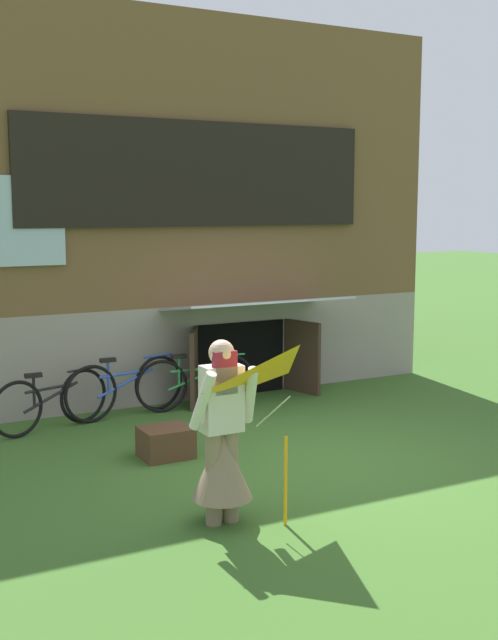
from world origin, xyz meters
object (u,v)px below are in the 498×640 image
Objects in this scene: bicycle_green at (196,382)px; wooden_crate at (166,442)px; kite at (300,390)px; bicycle_blue at (126,387)px; person at (222,447)px; bicycle_black at (51,401)px.

wooden_crate is (-1.14, -1.74, -0.20)m from bicycle_green.
kite is 4.33m from bicycle_blue.
person is 1.99m from wooden_crate.
bicycle_blue is at bearing 84.15° from wooden_crate.
bicycle_blue is at bearing 71.24° from person.
wooden_crate is at bearing -82.17° from bicycle_black.
bicycle_black is (-0.57, 3.55, -0.31)m from person.
kite is 4.36m from bicycle_green.
bicycle_green is at bearing -16.79° from bicycle_blue.
bicycle_blue is 1.11× the size of bicycle_black.
bicycle_black is 2.88× the size of wooden_crate.
wooden_crate is (-0.19, 2.43, -1.06)m from kite.
bicycle_green reaches higher than wooden_crate.
kite reaches higher than bicycle_blue.
wooden_crate is at bearing -107.60° from bicycle_blue.
kite is 0.89× the size of bicycle_green.
bicycle_black is (-1.01, 4.06, -0.86)m from kite.
bicycle_green is 0.96m from bicycle_blue.
kite reaches higher than bicycle_black.
bicycle_green is at bearing 57.07° from person.
wooden_crate is (0.82, -1.64, -0.19)m from bicycle_black.
person reaches higher than bicycle_blue.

